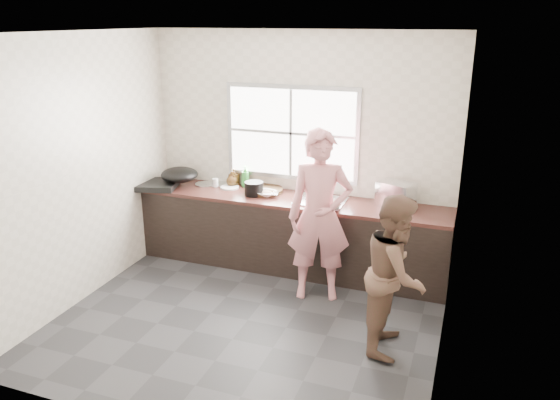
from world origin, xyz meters
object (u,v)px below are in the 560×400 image
(woman, at_px, (320,221))
(bowl_mince, at_px, (266,193))
(bowl_held, at_px, (314,204))
(burner, at_px, (158,185))
(bowl_crabs, at_px, (329,206))
(black_pot, at_px, (254,189))
(glass_jar, at_px, (215,183))
(plate_food, at_px, (230,187))
(wok, at_px, (179,175))
(bottle_brown_tall, at_px, (234,178))
(pot_lid_right, at_px, (223,184))
(pot_lid_left, at_px, (206,184))
(dish_rack, at_px, (396,195))
(cutting_board, at_px, (264,190))
(bottle_green, at_px, (245,176))
(person_side, at_px, (396,274))
(bottle_brown_short, at_px, (232,179))

(woman, relative_size, bowl_mince, 7.32)
(bowl_held, distance_m, burner, 1.99)
(bowl_crabs, bearing_deg, black_pot, 169.82)
(woman, bearing_deg, glass_jar, 139.90)
(plate_food, relative_size, wok, 0.49)
(bottle_brown_tall, xyz_separation_m, pot_lid_right, (-0.16, 0.00, -0.09))
(glass_jar, xyz_separation_m, pot_lid_left, (-0.15, 0.04, -0.04))
(bottle_brown_tall, relative_size, dish_rack, 0.53)
(bowl_crabs, xyz_separation_m, bottle_brown_tall, (-1.33, 0.44, 0.07))
(pot_lid_left, bearing_deg, burner, -147.56)
(bowl_held, bearing_deg, glass_jar, 166.80)
(bowl_held, xyz_separation_m, wok, (-1.76, 0.19, 0.11))
(plate_food, bearing_deg, wok, -167.61)
(bowl_mince, relative_size, plate_food, 1.03)
(pot_lid_left, bearing_deg, pot_lid_right, 24.71)
(black_pot, bearing_deg, bowl_crabs, -10.18)
(cutting_board, distance_m, bowl_crabs, 0.94)
(bottle_green, relative_size, bottle_brown_tall, 1.34)
(bowl_mince, xyz_separation_m, bottle_green, (-0.37, 0.25, 0.10))
(cutting_board, bearing_deg, person_side, -37.40)
(black_pot, bearing_deg, bowl_held, -12.36)
(bottle_brown_tall, height_order, burner, bottle_brown_tall)
(plate_food, relative_size, pot_lid_right, 0.80)
(woman, relative_size, burner, 3.72)
(plate_food, height_order, wok, wok)
(bowl_crabs, height_order, dish_rack, dish_rack)
(bowl_mince, relative_size, bowl_held, 1.11)
(dish_rack, bearing_deg, wok, -156.08)
(bowl_held, xyz_separation_m, pot_lid_left, (-1.50, 0.35, -0.03))
(pot_lid_right, bearing_deg, bowl_mince, -20.23)
(bottle_green, bearing_deg, cutting_board, -22.76)
(cutting_board, height_order, bowl_mince, bowl_mince)
(burner, distance_m, pot_lid_left, 0.58)
(cutting_board, height_order, bowl_held, bowl_held)
(bottle_brown_short, height_order, burner, bottle_brown_short)
(bottle_brown_short, bearing_deg, dish_rack, -2.79)
(bowl_mince, bearing_deg, woman, -33.74)
(burner, bearing_deg, bottle_green, 21.93)
(glass_jar, bearing_deg, woman, -23.59)
(cutting_board, relative_size, bottle_brown_tall, 2.29)
(bowl_held, relative_size, burner, 0.46)
(person_side, relative_size, bottle_brown_short, 8.40)
(black_pot, relative_size, wok, 0.49)
(bottle_green, relative_size, bottle_brown_short, 1.54)
(plate_food, height_order, burner, burner)
(glass_jar, bearing_deg, bowl_held, -13.20)
(bottle_green, bearing_deg, dish_rack, -3.99)
(woman, xyz_separation_m, black_pot, (-0.94, 0.51, 0.10))
(person_side, xyz_separation_m, plate_food, (-2.21, 1.35, 0.16))
(burner, distance_m, pot_lid_right, 0.78)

